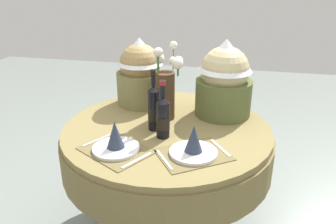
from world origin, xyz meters
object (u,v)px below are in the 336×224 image
object	(u,v)px
place_setting_right	(194,146)
gift_tub_back_left	(140,70)
flower_vase	(165,88)
wine_bottle_left	(154,108)
gift_tub_back_right	(224,76)
dining_table	(167,149)
place_setting_left	(116,142)
wine_bottle_centre	(163,117)

from	to	relation	value
place_setting_right	gift_tub_back_left	bearing A→B (deg)	125.85
flower_vase	wine_bottle_left	bearing A→B (deg)	-100.02
wine_bottle_left	gift_tub_back_right	xyz separation A→B (m)	(0.37, 0.31, 0.11)
dining_table	flower_vase	distance (m)	0.37
gift_tub_back_right	place_setting_left	bearing A→B (deg)	-130.05
wine_bottle_centre	gift_tub_back_right	xyz separation A→B (m)	(0.30, 0.39, 0.13)
place_setting_right	wine_bottle_centre	size ratio (longest dim) A/B	1.33
wine_bottle_left	place_setting_left	bearing A→B (deg)	-114.54
gift_tub_back_left	flower_vase	bearing A→B (deg)	-44.63
wine_bottle_centre	gift_tub_back_right	world-z (taller)	gift_tub_back_right
flower_vase	gift_tub_back_left	size ratio (longest dim) A/B	1.01
gift_tub_back_left	wine_bottle_left	bearing A→B (deg)	-63.87
place_setting_right	wine_bottle_left	xyz separation A→B (m)	(-0.26, 0.24, 0.09)
flower_vase	place_setting_right	bearing A→B (deg)	-60.36
place_setting_left	flower_vase	xyz separation A→B (m)	(0.16, 0.45, 0.15)
flower_vase	wine_bottle_centre	world-z (taller)	flower_vase
place_setting_right	wine_bottle_left	world-z (taller)	wine_bottle_left
dining_table	flower_vase	xyz separation A→B (m)	(-0.04, 0.12, 0.35)
gift_tub_back_left	gift_tub_back_right	distance (m)	0.56
wine_bottle_centre	dining_table	bearing A→B (deg)	92.54
place_setting_right	flower_vase	distance (m)	0.49
gift_tub_back_left	gift_tub_back_right	xyz separation A→B (m)	(0.56, -0.08, 0.01)
place_setting_right	place_setting_left	bearing A→B (deg)	-173.96
dining_table	gift_tub_back_left	xyz separation A→B (m)	(-0.25, 0.34, 0.39)
place_setting_left	gift_tub_back_left	bearing A→B (deg)	95.22
place_setting_right	gift_tub_back_left	size ratio (longest dim) A/B	0.96
place_setting_left	place_setting_right	world-z (taller)	same
gift_tub_back_left	gift_tub_back_right	bearing A→B (deg)	-7.80
wine_bottle_left	gift_tub_back_left	size ratio (longest dim) A/B	0.79
wine_bottle_centre	flower_vase	bearing A→B (deg)	99.32
dining_table	place_setting_right	world-z (taller)	place_setting_right
place_setting_right	wine_bottle_left	bearing A→B (deg)	137.61
dining_table	place_setting_left	world-z (taller)	place_setting_left
dining_table	gift_tub_back_left	size ratio (longest dim) A/B	2.77
place_setting_left	gift_tub_back_right	xyz separation A→B (m)	(0.49, 0.59, 0.20)
wine_bottle_centre	gift_tub_back_left	bearing A→B (deg)	119.14
wine_bottle_centre	gift_tub_back_left	xyz separation A→B (m)	(-0.26, 0.46, 0.11)
flower_vase	wine_bottle_centre	xyz separation A→B (m)	(0.04, -0.25, -0.08)
flower_vase	wine_bottle_left	distance (m)	0.18
flower_vase	gift_tub_back_right	size ratio (longest dim) A/B	0.95
place_setting_left	gift_tub_back_right	bearing A→B (deg)	49.95
place_setting_left	wine_bottle_centre	xyz separation A→B (m)	(0.20, 0.20, 0.07)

